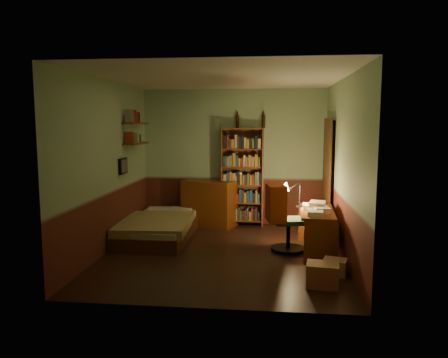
# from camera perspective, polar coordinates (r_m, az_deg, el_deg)

# --- Properties ---
(floor) EXTENTS (3.50, 4.00, 0.02)m
(floor) POSITION_cam_1_polar(r_m,az_deg,el_deg) (6.71, -0.23, -9.72)
(floor) COLOR black
(floor) RESTS_ON ground
(ceiling) EXTENTS (3.50, 4.00, 0.02)m
(ceiling) POSITION_cam_1_polar(r_m,az_deg,el_deg) (6.45, -0.24, 13.14)
(ceiling) COLOR silver
(ceiling) RESTS_ON wall_back
(wall_back) EXTENTS (3.50, 0.02, 2.60)m
(wall_back) POSITION_cam_1_polar(r_m,az_deg,el_deg) (8.44, 1.27, 2.86)
(wall_back) COLOR #8EB189
(wall_back) RESTS_ON ground
(wall_left) EXTENTS (0.02, 4.00, 2.60)m
(wall_left) POSITION_cam_1_polar(r_m,az_deg,el_deg) (6.87, -15.00, 1.59)
(wall_left) COLOR #8EB189
(wall_left) RESTS_ON ground
(wall_right) EXTENTS (0.02, 4.00, 2.60)m
(wall_right) POSITION_cam_1_polar(r_m,az_deg,el_deg) (6.49, 15.39, 1.26)
(wall_right) COLOR #8EB189
(wall_right) RESTS_ON ground
(wall_front) EXTENTS (3.50, 0.02, 2.60)m
(wall_front) POSITION_cam_1_polar(r_m,az_deg,el_deg) (4.47, -3.07, -1.12)
(wall_front) COLOR #8EB189
(wall_front) RESTS_ON ground
(doorway) EXTENTS (0.06, 0.90, 2.00)m
(doorway) POSITION_cam_1_polar(r_m,az_deg,el_deg) (7.80, 13.51, 0.08)
(doorway) COLOR black
(doorway) RESTS_ON ground
(door_trim) EXTENTS (0.02, 0.98, 2.08)m
(door_trim) POSITION_cam_1_polar(r_m,az_deg,el_deg) (7.80, 13.25, 0.08)
(door_trim) COLOR #442713
(door_trim) RESTS_ON ground
(bed) EXTENTS (1.09, 2.02, 0.60)m
(bed) POSITION_cam_1_polar(r_m,az_deg,el_deg) (7.61, -8.53, -5.35)
(bed) COLOR #8C904F
(bed) RESTS_ON ground
(dresser) EXTENTS (1.09, 0.79, 0.87)m
(dresser) POSITION_cam_1_polar(r_m,az_deg,el_deg) (8.36, -1.93, -3.15)
(dresser) COLOR #673011
(dresser) RESTS_ON ground
(mini_stereo) EXTENTS (0.29, 0.24, 0.14)m
(mini_stereo) POSITION_cam_1_polar(r_m,az_deg,el_deg) (8.35, 1.40, 0.36)
(mini_stereo) COLOR #B2B2B7
(mini_stereo) RESTS_ON dresser
(bookshelf) EXTENTS (0.83, 0.35, 1.87)m
(bookshelf) POSITION_cam_1_polar(r_m,az_deg,el_deg) (8.31, 2.32, 0.23)
(bookshelf) COLOR #673011
(bookshelf) RESTS_ON ground
(bottle_left) EXTENTS (0.09, 0.09, 0.25)m
(bottle_left) POSITION_cam_1_polar(r_m,az_deg,el_deg) (8.36, 1.75, 7.55)
(bottle_left) COLOR black
(bottle_left) RESTS_ON bookshelf
(bottle_right) EXTENTS (0.09, 0.09, 0.25)m
(bottle_right) POSITION_cam_1_polar(r_m,az_deg,el_deg) (8.33, 5.17, 7.53)
(bottle_right) COLOR black
(bottle_right) RESTS_ON bookshelf
(desk) EXTENTS (0.56, 1.22, 0.64)m
(desk) POSITION_cam_1_polar(r_m,az_deg,el_deg) (6.84, 12.02, -6.68)
(desk) COLOR #673011
(desk) RESTS_ON ground
(paper_stack) EXTENTS (0.29, 0.35, 0.13)m
(paper_stack) POSITION_cam_1_polar(r_m,az_deg,el_deg) (6.83, 12.09, -3.43)
(paper_stack) COLOR silver
(paper_stack) RESTS_ON desk
(desk_lamp) EXTENTS (0.18, 0.18, 0.52)m
(desk_lamp) POSITION_cam_1_polar(r_m,az_deg,el_deg) (6.97, 9.90, -1.51)
(desk_lamp) COLOR black
(desk_lamp) RESTS_ON desk
(office_chair) EXTENTS (0.60, 0.54, 1.05)m
(office_chair) POSITION_cam_1_polar(r_m,az_deg,el_deg) (6.76, 8.43, -5.00)
(office_chair) COLOR #2C4C2D
(office_chair) RESTS_ON ground
(red_jacket) EXTENTS (0.35, 0.51, 0.55)m
(red_jacket) POSITION_cam_1_polar(r_m,az_deg,el_deg) (6.54, 6.30, 1.72)
(red_jacket) COLOR #AE3F18
(red_jacket) RESTS_ON office_chair
(wall_shelf_lower) EXTENTS (0.20, 0.90, 0.03)m
(wall_shelf_lower) POSITION_cam_1_polar(r_m,az_deg,el_deg) (7.84, -11.37, 4.57)
(wall_shelf_lower) COLOR #673011
(wall_shelf_lower) RESTS_ON wall_left
(wall_shelf_upper) EXTENTS (0.20, 0.90, 0.03)m
(wall_shelf_upper) POSITION_cam_1_polar(r_m,az_deg,el_deg) (7.83, -11.43, 7.13)
(wall_shelf_upper) COLOR #673011
(wall_shelf_upper) RESTS_ON wall_left
(framed_picture) EXTENTS (0.04, 0.32, 0.26)m
(framed_picture) POSITION_cam_1_polar(r_m,az_deg,el_deg) (7.42, -13.04, 1.67)
(framed_picture) COLOR black
(framed_picture) RESTS_ON wall_left
(cardboard_box_a) EXTENTS (0.41, 0.35, 0.28)m
(cardboard_box_a) POSITION_cam_1_polar(r_m,az_deg,el_deg) (5.50, 12.74, -12.13)
(cardboard_box_a) COLOR #987251
(cardboard_box_a) RESTS_ON ground
(cardboard_box_b) EXTENTS (0.35, 0.31, 0.21)m
(cardboard_box_b) POSITION_cam_1_polar(r_m,az_deg,el_deg) (5.95, 14.30, -11.07)
(cardboard_box_b) COLOR #987251
(cardboard_box_b) RESTS_ON ground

